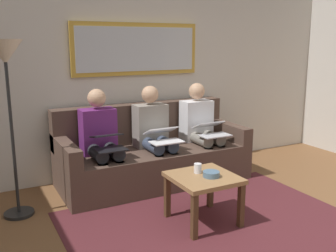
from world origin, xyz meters
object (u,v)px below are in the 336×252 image
(person_left, at_px, (201,127))
(standing_lamp, at_px, (7,72))
(coffee_table, at_px, (203,183))
(laptop_white, at_px, (163,135))
(cup, at_px, (198,168))
(laptop_silver, at_px, (211,129))
(laptop_black, at_px, (108,142))
(person_middle, at_px, (154,132))
(framed_mirror, at_px, (137,49))
(couch, at_px, (152,155))
(bowl, at_px, (211,174))
(person_right, at_px, (101,138))

(person_left, bearing_deg, standing_lamp, 5.19)
(standing_lamp, bearing_deg, coffee_table, 147.55)
(laptop_white, xyz_separation_m, standing_lamp, (1.55, -0.04, 0.75))
(cup, height_order, laptop_silver, laptop_silver)
(coffee_table, relative_size, laptop_black, 1.59)
(laptop_silver, distance_m, person_middle, 0.68)
(cup, bearing_deg, laptop_white, -94.43)
(framed_mirror, height_order, person_left, framed_mirror)
(couch, distance_m, laptop_silver, 0.77)
(person_left, xyz_separation_m, laptop_white, (0.64, 0.24, 0.01))
(bowl, relative_size, standing_lamp, 0.09)
(person_right, distance_m, standing_lamp, 1.20)
(laptop_silver, height_order, laptop_white, laptop_silver)
(bowl, xyz_separation_m, person_left, (-0.65, -1.20, 0.13))
(laptop_silver, bearing_deg, coffee_table, 52.65)
(laptop_black, bearing_deg, couch, -153.91)
(coffee_table, distance_m, person_left, 1.36)
(laptop_silver, bearing_deg, person_left, -90.00)
(coffee_table, bearing_deg, bowl, 129.15)
(framed_mirror, distance_m, person_right, 1.23)
(couch, xyz_separation_m, person_left, (-0.64, 0.07, 0.30))
(couch, relative_size, framed_mirror, 1.35)
(framed_mirror, relative_size, person_middle, 1.43)
(person_right, bearing_deg, coffee_table, 116.95)
(cup, distance_m, laptop_silver, 1.09)
(cup, bearing_deg, laptop_silver, -130.53)
(couch, height_order, cup, couch)
(framed_mirror, height_order, laptop_black, framed_mirror)
(laptop_silver, bearing_deg, cup, 49.47)
(coffee_table, bearing_deg, laptop_white, -93.52)
(couch, xyz_separation_m, laptop_silver, (-0.64, 0.31, 0.31))
(couch, xyz_separation_m, cup, (0.06, 1.13, 0.18))
(framed_mirror, bearing_deg, standing_lamp, 22.94)
(framed_mirror, xyz_separation_m, person_middle, (0.00, 0.46, -0.94))
(standing_lamp, bearing_deg, person_right, -167.67)
(person_right, bearing_deg, standing_lamp, 12.33)
(framed_mirror, xyz_separation_m, laptop_black, (0.64, 0.70, -0.92))
(laptop_silver, xyz_separation_m, laptop_black, (1.28, 0.01, 0.01))
(person_middle, xyz_separation_m, person_right, (0.64, 0.00, 0.00))
(laptop_white, bearing_deg, standing_lamp, -1.47)
(cup, height_order, person_left, person_left)
(person_right, bearing_deg, laptop_white, 159.54)
(couch, distance_m, framed_mirror, 1.30)
(laptop_black, height_order, standing_lamp, standing_lamp)
(person_middle, bearing_deg, cup, 86.56)
(person_left, height_order, laptop_black, person_left)
(standing_lamp, bearing_deg, laptop_silver, 179.01)
(couch, relative_size, laptop_white, 6.18)
(cup, xyz_separation_m, standing_lamp, (1.49, -0.86, 0.88))
(cup, xyz_separation_m, laptop_black, (0.58, -0.82, 0.14))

